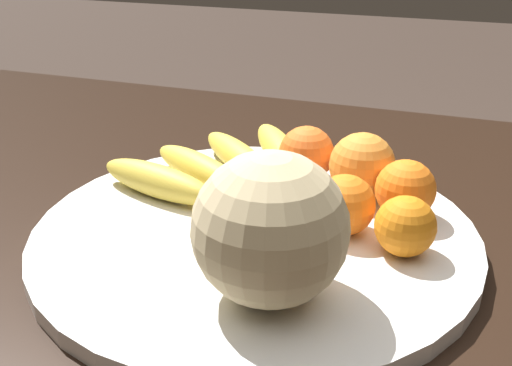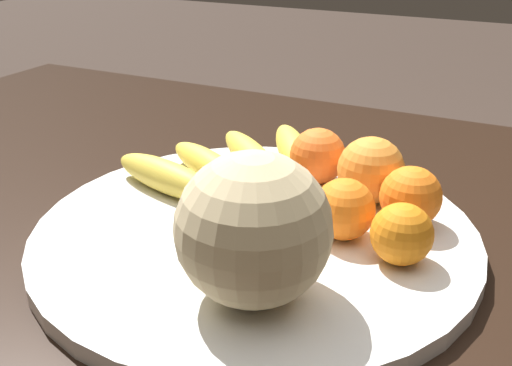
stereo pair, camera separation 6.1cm
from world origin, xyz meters
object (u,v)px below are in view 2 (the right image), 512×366
(orange_back_left, at_px, (371,170))
(orange_back_right, at_px, (402,234))
(fruit_bowl, at_px, (256,233))
(orange_top_small, at_px, (411,197))
(kitchen_table, at_px, (273,285))
(melon, at_px, (253,229))
(produce_tag, at_px, (308,217))
(orange_front_right, at_px, (279,194))
(orange_mid_center, at_px, (344,209))
(orange_front_left, at_px, (318,156))
(banana_bunch, at_px, (234,162))

(orange_back_left, xyz_separation_m, orange_back_right, (-0.06, 0.11, -0.01))
(fruit_bowl, distance_m, orange_top_small, 0.17)
(fruit_bowl, height_order, orange_back_right, orange_back_right)
(kitchen_table, xyz_separation_m, fruit_bowl, (-0.00, 0.05, 0.10))
(melon, height_order, orange_top_small, melon)
(fruit_bowl, xyz_separation_m, produce_tag, (-0.04, -0.04, 0.01))
(orange_front_right, bearing_deg, melon, 105.03)
(orange_mid_center, bearing_deg, orange_front_left, -57.93)
(fruit_bowl, xyz_separation_m, banana_bunch, (0.08, -0.10, 0.03))
(orange_back_right, bearing_deg, fruit_bowl, -0.74)
(orange_front_left, xyz_separation_m, orange_mid_center, (-0.07, 0.12, -0.00))
(kitchen_table, xyz_separation_m, melon, (-0.05, 0.16, 0.17))
(orange_back_left, bearing_deg, orange_mid_center, 90.29)
(orange_front_left, bearing_deg, orange_mid_center, 122.07)
(banana_bunch, distance_m, orange_top_small, 0.22)
(kitchen_table, height_order, orange_top_small, orange_top_small)
(orange_front_left, bearing_deg, orange_top_small, 154.74)
(banana_bunch, xyz_separation_m, produce_tag, (-0.12, 0.06, -0.02))
(orange_back_left, height_order, orange_top_small, orange_back_left)
(melon, distance_m, produce_tag, 0.17)
(kitchen_table, height_order, produce_tag, produce_tag)
(fruit_bowl, relative_size, orange_top_small, 7.19)
(kitchen_table, bearing_deg, orange_mid_center, 161.56)
(kitchen_table, xyz_separation_m, orange_back_left, (-0.09, -0.06, 0.14))
(orange_front_right, bearing_deg, orange_front_left, -89.19)
(produce_tag, bearing_deg, orange_top_small, -126.50)
(orange_back_right, relative_size, produce_tag, 0.69)
(orange_front_left, xyz_separation_m, produce_tag, (-0.03, 0.09, -0.03))
(orange_back_right, bearing_deg, banana_bunch, -24.24)
(melon, distance_m, banana_bunch, 0.26)
(orange_back_left, distance_m, produce_tag, 0.09)
(orange_back_left, bearing_deg, orange_top_small, 145.69)
(fruit_bowl, bearing_deg, kitchen_table, -88.49)
(orange_back_left, xyz_separation_m, orange_top_small, (-0.05, 0.04, -0.01))
(orange_top_small, bearing_deg, orange_back_left, -34.31)
(banana_bunch, distance_m, orange_front_left, 0.10)
(melon, xyz_separation_m, orange_front_right, (0.04, -0.13, -0.03))
(kitchen_table, distance_m, orange_back_right, 0.21)
(banana_bunch, xyz_separation_m, orange_back_right, (-0.23, 0.10, 0.01))
(orange_back_right, xyz_separation_m, produce_tag, (0.11, -0.04, -0.03))
(melon, relative_size, orange_front_left, 1.94)
(melon, xyz_separation_m, orange_back_left, (-0.03, -0.22, -0.03))
(orange_mid_center, relative_size, orange_top_small, 0.97)
(kitchen_table, relative_size, fruit_bowl, 3.37)
(orange_front_right, relative_size, orange_mid_center, 1.06)
(orange_front_left, height_order, orange_mid_center, orange_front_left)
(melon, xyz_separation_m, orange_front_left, (0.04, -0.25, -0.03))
(kitchen_table, distance_m, orange_top_small, 0.20)
(fruit_bowl, xyz_separation_m, orange_mid_center, (-0.09, -0.02, 0.04))
(kitchen_table, bearing_deg, orange_front_right, 122.42)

